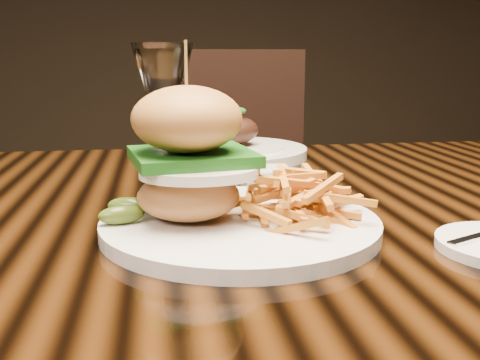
{
  "coord_description": "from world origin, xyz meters",
  "views": [
    {
      "loc": [
        -0.08,
        -0.67,
        0.93
      ],
      "look_at": [
        -0.0,
        -0.13,
        0.81
      ],
      "focal_mm": 42.0,
      "sensor_mm": 36.0,
      "label": 1
    }
  ],
  "objects": [
    {
      "name": "dining_table",
      "position": [
        0.0,
        0.0,
        0.67
      ],
      "size": [
        1.6,
        0.9,
        0.75
      ],
      "color": "black",
      "rests_on": "ground"
    },
    {
      "name": "burger_plate",
      "position": [
        -0.01,
        -0.11,
        0.8
      ],
      "size": [
        0.29,
        0.29,
        0.2
      ],
      "rotation": [
        0.0,
        0.0,
        -0.04
      ],
      "color": "silver",
      "rests_on": "dining_table"
    },
    {
      "name": "ramekin",
      "position": [
        0.06,
        0.07,
        0.77
      ],
      "size": [
        0.08,
        0.08,
        0.03
      ],
      "primitive_type": "cube",
      "rotation": [
        0.0,
        0.0,
        -0.28
      ],
      "color": "silver",
      "rests_on": "dining_table"
    },
    {
      "name": "wine_glass",
      "position": [
        -0.08,
        -0.0,
        0.89
      ],
      "size": [
        0.07,
        0.07,
        0.2
      ],
      "color": "white",
      "rests_on": "dining_table"
    },
    {
      "name": "far_dish",
      "position": [
        0.04,
        0.33,
        0.77
      ],
      "size": [
        0.29,
        0.29,
        0.09
      ],
      "rotation": [
        0.0,
        0.0,
        -0.15
      ],
      "color": "silver",
      "rests_on": "dining_table"
    },
    {
      "name": "chair_far",
      "position": [
        0.12,
        0.89,
        0.54
      ],
      "size": [
        0.47,
        0.47,
        0.95
      ],
      "rotation": [
        0.0,
        0.0,
        -0.01
      ],
      "color": "black",
      "rests_on": "ground"
    }
  ]
}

